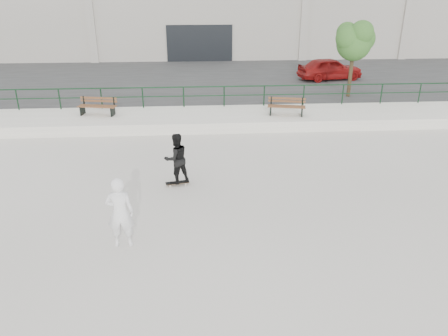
{
  "coord_description": "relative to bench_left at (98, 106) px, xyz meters",
  "views": [
    {
      "loc": [
        -0.41,
        -10.4,
        6.34
      ],
      "look_at": [
        0.41,
        2.0,
        0.95
      ],
      "focal_mm": 35.0,
      "sensor_mm": 36.0,
      "label": 1
    }
  ],
  "objects": [
    {
      "name": "bench_left",
      "position": [
        0.0,
        0.0,
        0.0
      ],
      "size": [
        1.83,
        0.83,
        0.81
      ],
      "rotation": [
        0.0,
        0.0,
        -0.19
      ],
      "color": "brown",
      "rests_on": "ledge"
    },
    {
      "name": "standing_skater",
      "position": [
        3.88,
        -6.83,
        0.05
      ],
      "size": [
        1.03,
        0.94,
        1.71
      ],
      "primitive_type": "imported",
      "rotation": [
        0.0,
        0.0,
        3.59
      ],
      "color": "black",
      "rests_on": "skateboard"
    },
    {
      "name": "tree",
      "position": [
        12.87,
        2.69,
        2.58
      ],
      "size": [
        2.24,
        1.99,
        3.97
      ],
      "color": "#483A24",
      "rests_on": "parking_strip"
    },
    {
      "name": "parking_strip",
      "position": [
        4.98,
        8.28,
        -0.65
      ],
      "size": [
        60.0,
        14.0,
        0.5
      ],
      "primitive_type": "cube",
      "color": "#363636",
      "rests_on": "ground"
    },
    {
      "name": "ground",
      "position": [
        4.98,
        -9.72,
        -0.9
      ],
      "size": [
        120.0,
        120.0,
        0.0
      ],
      "primitive_type": "plane",
      "color": "#B4AFA4",
      "rests_on": "ground"
    },
    {
      "name": "red_car",
      "position": [
        13.03,
        6.98,
        0.28
      ],
      "size": [
        4.22,
        2.29,
        1.36
      ],
      "primitive_type": "imported",
      "rotation": [
        0.0,
        0.0,
        1.75
      ],
      "color": "maroon",
      "rests_on": "parking_strip"
    },
    {
      "name": "railing",
      "position": [
        4.98,
        1.08,
        0.34
      ],
      "size": [
        28.0,
        0.06,
        1.03
      ],
      "color": "#12341B",
      "rests_on": "ledge"
    },
    {
      "name": "commercial_building",
      "position": [
        4.98,
        22.27,
        3.67
      ],
      "size": [
        44.2,
        16.33,
        8.0
      ],
      "color": "#BCB4A9",
      "rests_on": "ground"
    },
    {
      "name": "ledge",
      "position": [
        4.98,
        -0.22,
        -0.65
      ],
      "size": [
        30.0,
        3.0,
        0.5
      ],
      "primitive_type": "cube",
      "color": "silver",
      "rests_on": "ground"
    },
    {
      "name": "bench_right",
      "position": [
        8.78,
        -0.6,
        -0.01
      ],
      "size": [
        1.8,
        0.84,
        0.8
      ],
      "rotation": [
        0.0,
        0.0,
        -0.21
      ],
      "color": "brown",
      "rests_on": "ledge"
    },
    {
      "name": "skateboard",
      "position": [
        3.88,
        -6.83,
        -0.83
      ],
      "size": [
        0.8,
        0.36,
        0.09
      ],
      "rotation": [
        0.0,
        0.0,
        0.21
      ],
      "color": "black",
      "rests_on": "ground"
    },
    {
      "name": "seated_skater",
      "position": [
        2.59,
        -10.38,
        0.05
      ],
      "size": [
        0.71,
        0.48,
        1.91
      ],
      "primitive_type": "imported",
      "rotation": [
        0.0,
        0.0,
        3.17
      ],
      "color": "white",
      "rests_on": "ground"
    }
  ]
}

